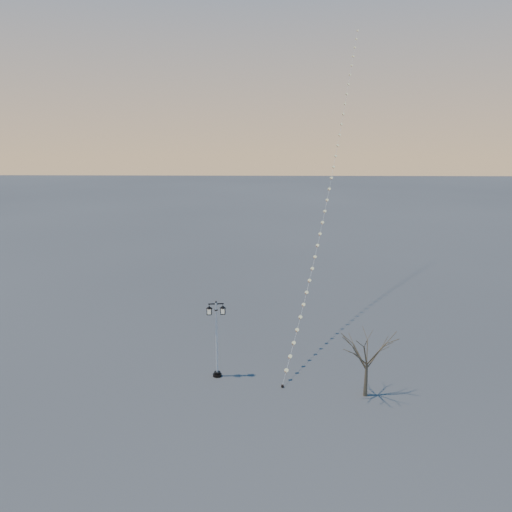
{
  "coord_description": "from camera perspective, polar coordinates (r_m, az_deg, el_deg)",
  "views": [
    {
      "loc": [
        -0.12,
        -29.01,
        15.4
      ],
      "look_at": [
        -0.91,
        5.46,
        7.09
      ],
      "focal_mm": 37.21,
      "sensor_mm": 36.0,
      "label": 1
    }
  ],
  "objects": [
    {
      "name": "street_lamp",
      "position": [
        33.65,
        -4.26,
        -8.48
      ],
      "size": [
        1.28,
        0.56,
        5.05
      ],
      "rotation": [
        0.0,
        0.0,
        0.12
      ],
      "color": "black",
      "rests_on": "ground"
    },
    {
      "name": "bare_tree",
      "position": [
        31.95,
        11.88,
        -10.23
      ],
      "size": [
        2.32,
        2.32,
        3.85
      ],
      "rotation": [
        0.0,
        0.0,
        -0.13
      ],
      "color": "brown",
      "rests_on": "ground"
    },
    {
      "name": "ground",
      "position": [
        32.84,
        1.41,
        -14.41
      ],
      "size": [
        300.0,
        300.0,
        0.0
      ],
      "primitive_type": "plane",
      "color": "#474748",
      "rests_on": "ground"
    },
    {
      "name": "kite_train",
      "position": [
        45.46,
        7.99,
        10.2
      ],
      "size": [
        9.09,
        31.53,
        25.95
      ],
      "rotation": [
        0.0,
        0.0,
        -0.09
      ],
      "color": "black",
      "rests_on": "ground"
    }
  ]
}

